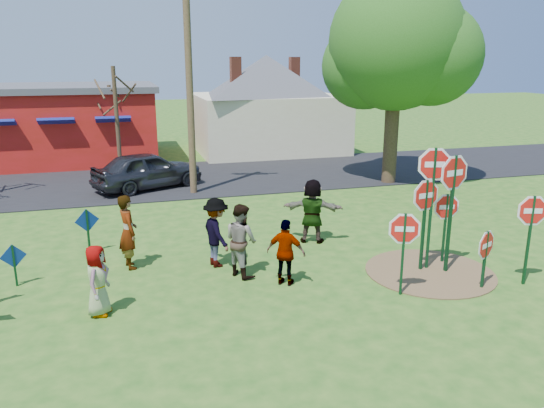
{
  "coord_description": "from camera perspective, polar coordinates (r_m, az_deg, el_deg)",
  "views": [
    {
      "loc": [
        -2.75,
        -11.82,
        5.2
      ],
      "look_at": [
        0.92,
        0.91,
        1.56
      ],
      "focal_mm": 35.0,
      "sensor_mm": 36.0,
      "label": 1
    }
  ],
  "objects": [
    {
      "name": "person_e",
      "position": [
        12.48,
        1.51,
        -5.24
      ],
      "size": [
        1.0,
        0.87,
        1.61
      ],
      "primitive_type": "imported",
      "rotation": [
        0.0,
        0.0,
        2.52
      ],
      "color": "#472D57",
      "rests_on": "ground"
    },
    {
      "name": "person_d",
      "position": [
        13.64,
        -6.01,
        -3.06
      ],
      "size": [
        0.9,
        1.28,
        1.81
      ],
      "primitive_type": "imported",
      "rotation": [
        0.0,
        0.0,
        1.78
      ],
      "color": "#302F34",
      "rests_on": "ground"
    },
    {
      "name": "stop_sign_a",
      "position": [
        12.11,
        14.02,
        -3.35
      ],
      "size": [
        0.91,
        0.35,
        2.05
      ],
      "rotation": [
        0.0,
        0.0,
        -0.35
      ],
      "color": "#0F391D",
      "rests_on": "ground"
    },
    {
      "name": "suv",
      "position": [
        22.31,
        -13.23,
        3.59
      ],
      "size": [
        4.81,
        3.45,
        1.52
      ],
      "primitive_type": "imported",
      "rotation": [
        0.0,
        0.0,
        1.99
      ],
      "color": "#2E2F34",
      "rests_on": "road"
    },
    {
      "name": "stop_sign_d",
      "position": [
        14.36,
        18.22,
        -0.78
      ],
      "size": [
        0.92,
        0.13,
        1.99
      ],
      "rotation": [
        0.0,
        0.0,
        -0.13
      ],
      "color": "#0F391D",
      "rests_on": "ground"
    },
    {
      "name": "blue_diamond_c",
      "position": [
        13.85,
        -26.02,
        -5.5
      ],
      "size": [
        0.57,
        0.18,
        1.04
      ],
      "rotation": [
        0.0,
        0.0,
        0.29
      ],
      "color": "#0F391D",
      "rests_on": "ground"
    },
    {
      "name": "utility_pole",
      "position": [
        20.78,
        -8.91,
        13.55
      ],
      "size": [
        2.1,
        0.63,
        8.74
      ],
      "rotation": [
        0.0,
        0.0,
        -0.24
      ],
      "color": "#4C3823",
      "rests_on": "ground"
    },
    {
      "name": "person_f",
      "position": [
        15.37,
        4.36,
        -0.74
      ],
      "size": [
        1.82,
        1.27,
        1.89
      ],
      "primitive_type": "imported",
      "rotation": [
        0.0,
        0.0,
        2.69
      ],
      "color": "#184922",
      "rests_on": "ground"
    },
    {
      "name": "person_b",
      "position": [
        13.92,
        -15.23,
        -2.91
      ],
      "size": [
        0.61,
        0.79,
        1.92
      ],
      "primitive_type": "imported",
      "rotation": [
        0.0,
        0.0,
        1.81
      ],
      "color": "#217268",
      "rests_on": "ground"
    },
    {
      "name": "blue_diamond_d",
      "position": [
        15.34,
        -19.23,
        -2.25
      ],
      "size": [
        0.63,
        0.23,
        1.27
      ],
      "rotation": [
        0.0,
        0.0,
        0.32
      ],
      "color": "#0F391D",
      "rests_on": "ground"
    },
    {
      "name": "stop_sign_f",
      "position": [
        13.62,
        26.15,
        -1.36
      ],
      "size": [
        0.94,
        0.28,
        2.31
      ],
      "rotation": [
        0.0,
        0.0,
        -0.27
      ],
      "color": "#0F391D",
      "rests_on": "ground"
    },
    {
      "name": "bare_tree_extra",
      "position": [
        24.34,
        -16.44,
        9.98
      ],
      "size": [
        1.8,
        1.8,
        4.9
      ],
      "color": "#382819",
      "rests_on": "ground"
    },
    {
      "name": "person_a",
      "position": [
        11.65,
        -18.27,
        -7.81
      ],
      "size": [
        0.69,
        0.86,
        1.53
      ],
      "primitive_type": "imported",
      "rotation": [
        0.0,
        0.0,
        1.26
      ],
      "color": "#3F4491",
      "rests_on": "ground"
    },
    {
      "name": "bare_tree_east",
      "position": [
        26.89,
        -16.92,
        9.15
      ],
      "size": [
        1.8,
        1.8,
        4.0
      ],
      "color": "#382819",
      "rests_on": "ground"
    },
    {
      "name": "road",
      "position": [
        24.05,
        -9.12,
        2.74
      ],
      "size": [
        120.0,
        7.5,
        0.04
      ],
      "primitive_type": "cube",
      "color": "black",
      "rests_on": "ground"
    },
    {
      "name": "stop_sign_b",
      "position": [
        13.56,
        16.98,
        2.76
      ],
      "size": [
        1.08,
        0.3,
        3.28
      ],
      "rotation": [
        0.0,
        0.0,
        -0.26
      ],
      "color": "#0F391D",
      "rests_on": "ground"
    },
    {
      "name": "stop_sign_g",
      "position": [
        13.57,
        16.15,
        -0.04
      ],
      "size": [
        1.05,
        0.21,
        2.5
      ],
      "rotation": [
        0.0,
        0.0,
        0.18
      ],
      "color": "#0F391D",
      "rests_on": "ground"
    },
    {
      "name": "cream_house",
      "position": [
        31.03,
        -0.6,
        11.17
      ],
      "size": [
        9.4,
        9.4,
        6.5
      ],
      "color": "beige",
      "rests_on": "ground"
    },
    {
      "name": "leafy_tree",
      "position": [
        23.06,
        13.53,
        15.85
      ],
      "size": [
        6.07,
        5.54,
        8.63
      ],
      "color": "#382819",
      "rests_on": "ground"
    },
    {
      "name": "dirt_patch",
      "position": [
        14.02,
        16.58,
        -7.01
      ],
      "size": [
        3.2,
        3.2,
        0.03
      ],
      "primitive_type": "cylinder",
      "color": "brown",
      "rests_on": "ground"
    },
    {
      "name": "stop_sign_c",
      "position": [
        13.53,
        18.88,
        1.76
      ],
      "size": [
        1.14,
        0.26,
        3.14
      ],
      "rotation": [
        0.0,
        0.0,
        0.21
      ],
      "color": "#0F391D",
      "rests_on": "ground"
    },
    {
      "name": "person_c",
      "position": [
        13.01,
        -3.35,
        -3.89
      ],
      "size": [
        1.01,
        1.1,
        1.83
      ],
      "primitive_type": "imported",
      "rotation": [
        0.0,
        0.0,
        2.03
      ],
      "color": "#935543",
      "rests_on": "ground"
    },
    {
      "name": "ground",
      "position": [
        13.2,
        -2.76,
        -7.83
      ],
      "size": [
        120.0,
        120.0,
        0.0
      ],
      "primitive_type": "plane",
      "color": "#235418",
      "rests_on": "ground"
    },
    {
      "name": "stop_sign_e",
      "position": [
        13.16,
        22.01,
        -4.46
      ],
      "size": [
        0.84,
        0.41,
        1.53
      ],
      "rotation": [
        0.0,
        0.0,
        0.44
      ],
      "color": "#0F391D",
      "rests_on": "ground"
    },
    {
      "name": "red_building",
      "position": [
        30.12,
        -21.42,
        8.16
      ],
      "size": [
        9.4,
        7.69,
        3.9
      ],
      "color": "maroon",
      "rests_on": "ground"
    }
  ]
}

